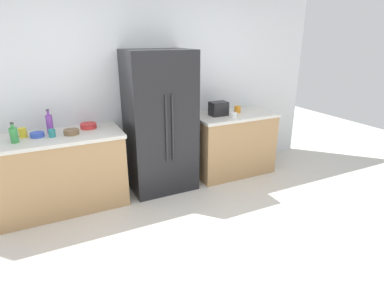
{
  "coord_description": "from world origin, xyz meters",
  "views": [
    {
      "loc": [
        -1.18,
        -2.06,
        1.95
      ],
      "look_at": [
        0.05,
        0.47,
        0.96
      ],
      "focal_mm": 28.98,
      "sensor_mm": 36.0,
      "label": 1
    }
  ],
  "objects_px": {
    "bottle_a": "(50,124)",
    "cup_d": "(23,133)",
    "refrigerator": "(160,122)",
    "bottle_b": "(14,135)",
    "cup_b": "(52,133)",
    "bowl_a": "(37,135)",
    "cup_c": "(237,109)",
    "bowl_c": "(71,132)",
    "bowl_b": "(88,126)",
    "cup_a": "(234,115)",
    "toaster": "(219,109)"
  },
  "relations": [
    {
      "from": "toaster",
      "to": "cup_b",
      "type": "relative_size",
      "value": 2.77
    },
    {
      "from": "refrigerator",
      "to": "bowl_b",
      "type": "xyz_separation_m",
      "value": [
        -0.86,
        0.15,
        0.03
      ]
    },
    {
      "from": "bottle_b",
      "to": "cup_c",
      "type": "distance_m",
      "value": 2.84
    },
    {
      "from": "cup_a",
      "to": "bowl_b",
      "type": "xyz_separation_m",
      "value": [
        -1.85,
        0.34,
        -0.01
      ]
    },
    {
      "from": "bottle_b",
      "to": "bowl_a",
      "type": "xyz_separation_m",
      "value": [
        0.21,
        0.11,
        -0.06
      ]
    },
    {
      "from": "cup_b",
      "to": "bowl_b",
      "type": "bearing_deg",
      "value": 23.53
    },
    {
      "from": "bottle_b",
      "to": "cup_c",
      "type": "relative_size",
      "value": 2.23
    },
    {
      "from": "bowl_c",
      "to": "refrigerator",
      "type": "bearing_deg",
      "value": 1.18
    },
    {
      "from": "bottle_a",
      "to": "bowl_c",
      "type": "distance_m",
      "value": 0.27
    },
    {
      "from": "cup_a",
      "to": "bowl_a",
      "type": "xyz_separation_m",
      "value": [
        -2.41,
        0.24,
        -0.01
      ]
    },
    {
      "from": "toaster",
      "to": "cup_b",
      "type": "height_order",
      "value": "toaster"
    },
    {
      "from": "cup_b",
      "to": "cup_c",
      "type": "distance_m",
      "value": 2.48
    },
    {
      "from": "bottle_b",
      "to": "bowl_b",
      "type": "xyz_separation_m",
      "value": [
        0.77,
        0.22,
        -0.06
      ]
    },
    {
      "from": "refrigerator",
      "to": "bowl_b",
      "type": "distance_m",
      "value": 0.87
    },
    {
      "from": "bowl_c",
      "to": "bottle_b",
      "type": "bearing_deg",
      "value": -175.19
    },
    {
      "from": "cup_a",
      "to": "bowl_a",
      "type": "bearing_deg",
      "value": 174.37
    },
    {
      "from": "cup_c",
      "to": "cup_d",
      "type": "height_order",
      "value": "cup_d"
    },
    {
      "from": "bottle_a",
      "to": "bottle_b",
      "type": "bearing_deg",
      "value": -151.54
    },
    {
      "from": "toaster",
      "to": "bottle_a",
      "type": "height_order",
      "value": "bottle_a"
    },
    {
      "from": "bottle_b",
      "to": "cup_b",
      "type": "relative_size",
      "value": 2.49
    },
    {
      "from": "bottle_a",
      "to": "cup_d",
      "type": "relative_size",
      "value": 2.69
    },
    {
      "from": "bottle_a",
      "to": "bowl_a",
      "type": "bearing_deg",
      "value": -150.61
    },
    {
      "from": "cup_c",
      "to": "cup_d",
      "type": "relative_size",
      "value": 0.93
    },
    {
      "from": "refrigerator",
      "to": "cup_c",
      "type": "distance_m",
      "value": 1.21
    },
    {
      "from": "cup_c",
      "to": "bowl_b",
      "type": "xyz_separation_m",
      "value": [
        -2.07,
        0.11,
        -0.02
      ]
    },
    {
      "from": "refrigerator",
      "to": "bottle_b",
      "type": "relative_size",
      "value": 8.36
    },
    {
      "from": "cup_a",
      "to": "bowl_b",
      "type": "relative_size",
      "value": 0.48
    },
    {
      "from": "refrigerator",
      "to": "toaster",
      "type": "height_order",
      "value": "refrigerator"
    },
    {
      "from": "bottle_b",
      "to": "bowl_a",
      "type": "distance_m",
      "value": 0.25
    },
    {
      "from": "bottle_a",
      "to": "bowl_c",
      "type": "height_order",
      "value": "bottle_a"
    },
    {
      "from": "refrigerator",
      "to": "bottle_b",
      "type": "bearing_deg",
      "value": -177.57
    },
    {
      "from": "refrigerator",
      "to": "bottle_a",
      "type": "distance_m",
      "value": 1.29
    },
    {
      "from": "bottle_b",
      "to": "bowl_b",
      "type": "height_order",
      "value": "bottle_b"
    },
    {
      "from": "bottle_a",
      "to": "cup_d",
      "type": "bearing_deg",
      "value": -174.2
    },
    {
      "from": "cup_d",
      "to": "bowl_a",
      "type": "height_order",
      "value": "cup_d"
    },
    {
      "from": "toaster",
      "to": "bowl_a",
      "type": "distance_m",
      "value": 2.3
    },
    {
      "from": "cup_c",
      "to": "bowl_c",
      "type": "distance_m",
      "value": 2.28
    },
    {
      "from": "bottle_a",
      "to": "bowl_a",
      "type": "height_order",
      "value": "bottle_a"
    },
    {
      "from": "toaster",
      "to": "bowl_c",
      "type": "height_order",
      "value": "toaster"
    },
    {
      "from": "refrigerator",
      "to": "bowl_c",
      "type": "bearing_deg",
      "value": -178.82
    },
    {
      "from": "cup_d",
      "to": "cup_b",
      "type": "bearing_deg",
      "value": -23.77
    },
    {
      "from": "bowl_a",
      "to": "bowl_b",
      "type": "distance_m",
      "value": 0.57
    },
    {
      "from": "cup_d",
      "to": "refrigerator",
      "type": "bearing_deg",
      "value": -3.43
    },
    {
      "from": "cup_b",
      "to": "cup_c",
      "type": "relative_size",
      "value": 0.89
    },
    {
      "from": "bowl_b",
      "to": "bowl_a",
      "type": "bearing_deg",
      "value": -169.44
    },
    {
      "from": "cup_b",
      "to": "bowl_a",
      "type": "xyz_separation_m",
      "value": [
        -0.15,
        0.07,
        -0.02
      ]
    },
    {
      "from": "bowl_b",
      "to": "refrigerator",
      "type": "bearing_deg",
      "value": -9.65
    },
    {
      "from": "bottle_b",
      "to": "bowl_b",
      "type": "bearing_deg",
      "value": 15.63
    },
    {
      "from": "refrigerator",
      "to": "bowl_c",
      "type": "distance_m",
      "value": 1.07
    },
    {
      "from": "toaster",
      "to": "cup_c",
      "type": "relative_size",
      "value": 2.48
    }
  ]
}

